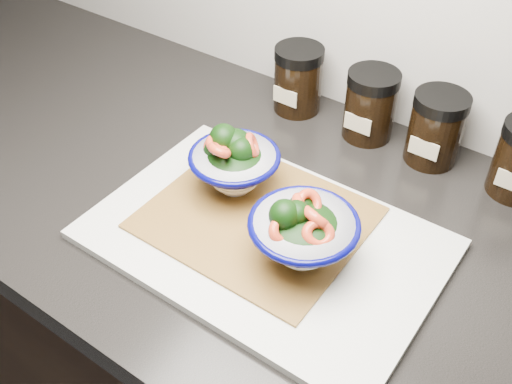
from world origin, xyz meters
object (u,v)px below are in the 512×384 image
Objects in this scene: spice_jar_b at (370,105)px; cutting_board at (264,239)px; bowl_right at (302,232)px; bowl_left at (233,163)px; spice_jar_a at (298,79)px; spice_jar_c at (436,128)px.

cutting_board is at bearing -89.32° from spice_jar_b.
bowl_right is (0.06, -0.01, 0.05)m from cutting_board.
bowl_left is 0.16m from bowl_right.
bowl_right is at bearing -56.82° from spice_jar_a.
spice_jar_b is at bearing 90.68° from cutting_board.
bowl_left is 0.26m from spice_jar_b.
spice_jar_c is (0.24, 0.00, 0.00)m from spice_jar_a.
bowl_right is at bearing -6.35° from cutting_board.
spice_jar_a and spice_jar_b have the same top height.
spice_jar_c is (0.11, 0.00, 0.00)m from spice_jar_b.
bowl_left is 0.94× the size of bowl_right.
bowl_right is 1.21× the size of spice_jar_b.
bowl_left is 0.25m from spice_jar_a.
spice_jar_b is 1.00× the size of spice_jar_c.
spice_jar_a is at bearing 101.16° from bowl_left.
bowl_left is 1.14× the size of spice_jar_c.
spice_jar_b reaches higher than bowl_right.
bowl_right reaches higher than cutting_board.
spice_jar_c is at bearing 70.38° from cutting_board.
cutting_board is at bearing -65.03° from spice_jar_a.
cutting_board is at bearing -30.69° from bowl_left.
cutting_board is 3.51× the size of bowl_left.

